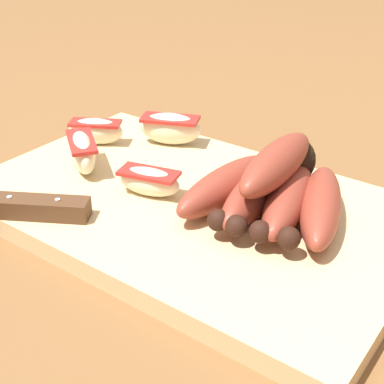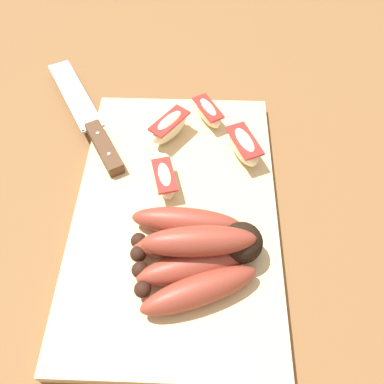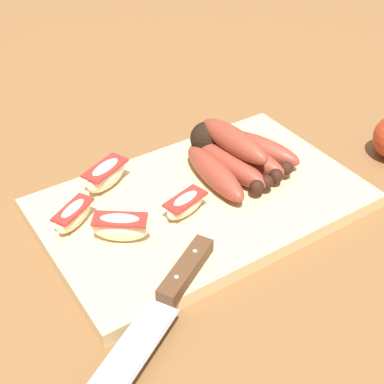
{
  "view_description": "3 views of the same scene",
  "coord_description": "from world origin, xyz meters",
  "px_view_note": "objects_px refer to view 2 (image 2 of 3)",
  "views": [
    {
      "loc": [
        0.29,
        -0.37,
        0.28
      ],
      "look_at": [
        0.02,
        -0.0,
        0.03
      ],
      "focal_mm": 51.3,
      "sensor_mm": 36.0,
      "label": 1
    },
    {
      "loc": [
        0.31,
        0.03,
        0.46
      ],
      "look_at": [
        0.02,
        0.02,
        0.05
      ],
      "focal_mm": 37.63,
      "sensor_mm": 36.0,
      "label": 2
    },
    {
      "loc": [
        -0.31,
        -0.47,
        0.47
      ],
      "look_at": [
        0.0,
        -0.0,
        0.04
      ],
      "focal_mm": 51.03,
      "sensor_mm": 36.0,
      "label": 3
    }
  ],
  "objects_px": {
    "banana_bunch": "(198,251)",
    "apple_wedge_middle": "(244,146)",
    "apple_wedge_near": "(165,179)",
    "chefs_knife": "(93,128)",
    "apple_wedge_extra": "(170,127)",
    "apple_wedge_far": "(208,112)"
  },
  "relations": [
    {
      "from": "apple_wedge_near",
      "to": "apple_wedge_extra",
      "type": "distance_m",
      "value": 0.09
    },
    {
      "from": "apple_wedge_far",
      "to": "apple_wedge_near",
      "type": "bearing_deg",
      "value": -23.81
    },
    {
      "from": "chefs_knife",
      "to": "apple_wedge_middle",
      "type": "distance_m",
      "value": 0.23
    },
    {
      "from": "banana_bunch",
      "to": "apple_wedge_middle",
      "type": "distance_m",
      "value": 0.18
    },
    {
      "from": "apple_wedge_far",
      "to": "banana_bunch",
      "type": "bearing_deg",
      "value": -2.25
    },
    {
      "from": "chefs_knife",
      "to": "apple_wedge_middle",
      "type": "height_order",
      "value": "apple_wedge_middle"
    },
    {
      "from": "chefs_knife",
      "to": "apple_wedge_near",
      "type": "distance_m",
      "value": 0.15
    },
    {
      "from": "chefs_knife",
      "to": "apple_wedge_extra",
      "type": "relative_size",
      "value": 3.61
    },
    {
      "from": "apple_wedge_far",
      "to": "apple_wedge_middle",
      "type": "bearing_deg",
      "value": 36.22
    },
    {
      "from": "chefs_knife",
      "to": "banana_bunch",
      "type": "bearing_deg",
      "value": 37.82
    },
    {
      "from": "apple_wedge_near",
      "to": "banana_bunch",
      "type": "bearing_deg",
      "value": 23.1
    },
    {
      "from": "apple_wedge_near",
      "to": "apple_wedge_middle",
      "type": "xyz_separation_m",
      "value": [
        -0.06,
        0.11,
        0.0
      ]
    },
    {
      "from": "chefs_knife",
      "to": "apple_wedge_far",
      "type": "height_order",
      "value": "apple_wedge_far"
    },
    {
      "from": "chefs_knife",
      "to": "apple_wedge_extra",
      "type": "bearing_deg",
      "value": 85.87
    },
    {
      "from": "banana_bunch",
      "to": "apple_wedge_middle",
      "type": "xyz_separation_m",
      "value": [
        -0.17,
        0.06,
        -0.0
      ]
    },
    {
      "from": "banana_bunch",
      "to": "apple_wedge_middle",
      "type": "height_order",
      "value": "banana_bunch"
    },
    {
      "from": "banana_bunch",
      "to": "apple_wedge_far",
      "type": "bearing_deg",
      "value": 177.75
    },
    {
      "from": "apple_wedge_near",
      "to": "chefs_knife",
      "type": "bearing_deg",
      "value": -130.71
    },
    {
      "from": "apple_wedge_extra",
      "to": "chefs_knife",
      "type": "bearing_deg",
      "value": -94.13
    },
    {
      "from": "banana_bunch",
      "to": "chefs_knife",
      "type": "relative_size",
      "value": 0.62
    },
    {
      "from": "chefs_knife",
      "to": "apple_wedge_middle",
      "type": "relative_size",
      "value": 3.36
    },
    {
      "from": "banana_bunch",
      "to": "apple_wedge_middle",
      "type": "bearing_deg",
      "value": 160.35
    }
  ]
}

